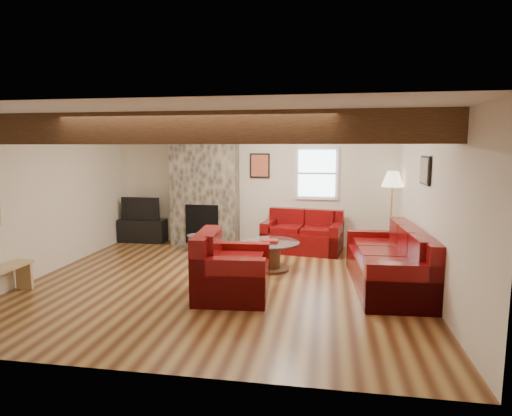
{
  "coord_description": "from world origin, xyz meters",
  "views": [
    {
      "loc": [
        1.56,
        -6.26,
        2.08
      ],
      "look_at": [
        0.45,
        0.4,
        1.12
      ],
      "focal_mm": 30.0,
      "sensor_mm": 36.0,
      "label": 1
    }
  ],
  "objects_px": {
    "armchair_red": "(233,264)",
    "tv_cabinet": "(143,230)",
    "coffee_table": "(270,256)",
    "television": "(142,208)",
    "loveseat": "(302,231)",
    "floor_lamp": "(393,184)",
    "sofa_three": "(388,258)"
  },
  "relations": [
    {
      "from": "armchair_red",
      "to": "tv_cabinet",
      "type": "bearing_deg",
      "value": 36.79
    },
    {
      "from": "armchair_red",
      "to": "coffee_table",
      "type": "relative_size",
      "value": 1.12
    },
    {
      "from": "armchair_red",
      "to": "television",
      "type": "height_order",
      "value": "television"
    },
    {
      "from": "coffee_table",
      "to": "television",
      "type": "distance_m",
      "value": 3.56
    },
    {
      "from": "loveseat",
      "to": "tv_cabinet",
      "type": "relative_size",
      "value": 1.52
    },
    {
      "from": "armchair_red",
      "to": "television",
      "type": "xyz_separation_m",
      "value": [
        -2.73,
        3.09,
        0.3
      ]
    },
    {
      "from": "armchair_red",
      "to": "tv_cabinet",
      "type": "relative_size",
      "value": 1.11
    },
    {
      "from": "floor_lamp",
      "to": "television",
      "type": "bearing_deg",
      "value": 176.57
    },
    {
      "from": "sofa_three",
      "to": "armchair_red",
      "type": "bearing_deg",
      "value": -74.26
    },
    {
      "from": "tv_cabinet",
      "to": "coffee_table",
      "type": "bearing_deg",
      "value": -29.22
    },
    {
      "from": "tv_cabinet",
      "to": "television",
      "type": "bearing_deg",
      "value": 0.0
    },
    {
      "from": "loveseat",
      "to": "television",
      "type": "relative_size",
      "value": 1.78
    },
    {
      "from": "sofa_three",
      "to": "coffee_table",
      "type": "height_order",
      "value": "sofa_three"
    },
    {
      "from": "sofa_three",
      "to": "armchair_red",
      "type": "distance_m",
      "value": 2.33
    },
    {
      "from": "sofa_three",
      "to": "loveseat",
      "type": "bearing_deg",
      "value": -149.1
    },
    {
      "from": "armchair_red",
      "to": "floor_lamp",
      "type": "distance_m",
      "value": 3.87
    },
    {
      "from": "loveseat",
      "to": "coffee_table",
      "type": "height_order",
      "value": "loveseat"
    },
    {
      "from": "television",
      "to": "floor_lamp",
      "type": "height_order",
      "value": "floor_lamp"
    },
    {
      "from": "tv_cabinet",
      "to": "sofa_three",
      "type": "bearing_deg",
      "value": -25.3
    },
    {
      "from": "tv_cabinet",
      "to": "floor_lamp",
      "type": "bearing_deg",
      "value": -3.43
    },
    {
      "from": "armchair_red",
      "to": "television",
      "type": "bearing_deg",
      "value": 36.79
    },
    {
      "from": "sofa_three",
      "to": "floor_lamp",
      "type": "distance_m",
      "value": 2.25
    },
    {
      "from": "loveseat",
      "to": "television",
      "type": "height_order",
      "value": "television"
    },
    {
      "from": "sofa_three",
      "to": "floor_lamp",
      "type": "bearing_deg",
      "value": 167.64
    },
    {
      "from": "sofa_three",
      "to": "armchair_red",
      "type": "xyz_separation_m",
      "value": [
        -2.2,
        -0.76,
        0.01
      ]
    },
    {
      "from": "sofa_three",
      "to": "tv_cabinet",
      "type": "distance_m",
      "value": 5.46
    },
    {
      "from": "sofa_three",
      "to": "tv_cabinet",
      "type": "xyz_separation_m",
      "value": [
        -4.93,
        2.33,
        -0.19
      ]
    },
    {
      "from": "television",
      "to": "floor_lamp",
      "type": "xyz_separation_m",
      "value": [
        5.25,
        -0.31,
        0.64
      ]
    },
    {
      "from": "armchair_red",
      "to": "coffee_table",
      "type": "xyz_separation_m",
      "value": [
        0.35,
        1.37,
        -0.21
      ]
    },
    {
      "from": "loveseat",
      "to": "armchair_red",
      "type": "height_order",
      "value": "armchair_red"
    },
    {
      "from": "sofa_three",
      "to": "television",
      "type": "xyz_separation_m",
      "value": [
        -4.93,
        2.33,
        0.31
      ]
    },
    {
      "from": "television",
      "to": "tv_cabinet",
      "type": "bearing_deg",
      "value": 0.0
    }
  ]
}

